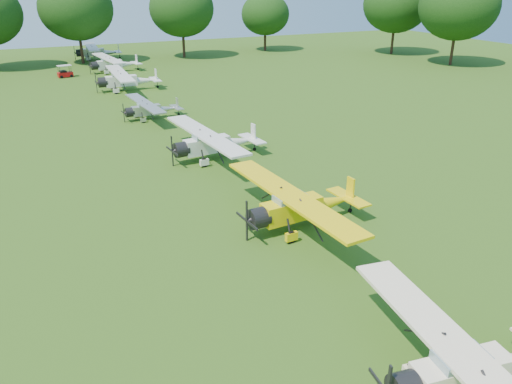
# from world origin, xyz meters

# --- Properties ---
(ground) EXTENTS (160.00, 160.00, 0.00)m
(ground) POSITION_xyz_m (0.00, 0.00, 0.00)
(ground) COLOR #294A12
(ground) RESTS_ON ground
(tree_belt) EXTENTS (137.36, 130.27, 14.52)m
(tree_belt) POSITION_xyz_m (3.57, 0.16, 8.03)
(tree_belt) COLOR black
(tree_belt) RESTS_ON ground
(aircraft_1) EXTENTS (6.95, 11.04, 2.17)m
(aircraft_1) POSITION_xyz_m (0.67, -19.30, 1.27)
(aircraft_1) COLOR white
(aircraft_1) RESTS_ON ground
(aircraft_2) EXTENTS (7.21, 11.50, 2.26)m
(aircraft_2) POSITION_xyz_m (1.57, -6.36, 1.32)
(aircraft_2) COLOR yellow
(aircraft_2) RESTS_ON ground
(aircraft_3) EXTENTS (7.21, 11.48, 2.26)m
(aircraft_3) POSITION_xyz_m (1.15, 6.09, 1.32)
(aircraft_3) COLOR white
(aircraft_3) RESTS_ON ground
(aircraft_4) EXTENTS (5.70, 9.09, 1.79)m
(aircraft_4) POSITION_xyz_m (-0.40, 19.35, 1.04)
(aircraft_4) COLOR silver
(aircraft_4) RESTS_ON ground
(aircraft_5) EXTENTS (7.58, 12.05, 2.38)m
(aircraft_5) POSITION_xyz_m (0.07, 33.39, 1.39)
(aircraft_5) COLOR white
(aircraft_5) RESTS_ON ground
(aircraft_6) EXTENTS (7.29, 11.58, 2.27)m
(aircraft_6) POSITION_xyz_m (0.88, 46.74, 1.33)
(aircraft_6) COLOR white
(aircraft_6) RESTS_ON ground
(aircraft_7) EXTENTS (7.47, 11.90, 2.34)m
(aircraft_7) POSITION_xyz_m (0.51, 60.12, 1.37)
(aircraft_7) COLOR silver
(aircraft_7) RESTS_ON ground
(golf_cart) EXTENTS (2.05, 1.45, 1.61)m
(golf_cart) POSITION_xyz_m (-5.86, 45.49, 0.54)
(golf_cart) COLOR #A70B0D
(golf_cart) RESTS_ON ground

